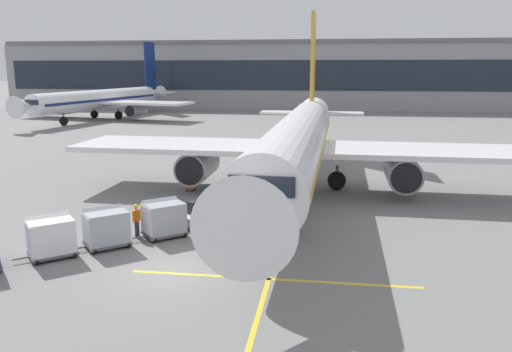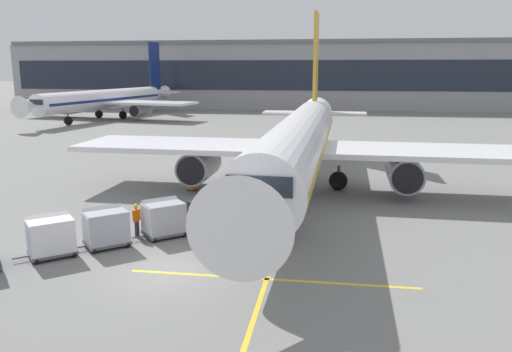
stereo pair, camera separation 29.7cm
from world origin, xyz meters
name	(u,v)px [view 2 (the right image)]	position (x,y,z in m)	size (l,w,h in m)	color
ground_plane	(168,272)	(0.00, 0.00, 0.00)	(600.00, 600.00, 0.00)	slate
parked_airplane	(299,142)	(4.45, 15.45, 3.48)	(31.52, 41.06, 13.75)	white
belt_loader	(216,208)	(0.47, 6.93, 0.91)	(4.52, 4.56, 3.31)	silver
baggage_cart_lead	(163,217)	(-1.71, 4.52, 1.00)	(2.60, 2.52, 1.91)	#515156
baggage_cart_second	(106,226)	(-3.96, 2.61, 1.00)	(2.60, 2.52, 1.91)	#515156
baggage_cart_third	(51,235)	(-5.88, 0.99, 1.00)	(2.60, 2.52, 1.91)	#515156
ground_crew_by_loader	(219,220)	(1.24, 4.47, 1.00)	(0.54, 0.37, 1.74)	black
ground_crew_by_carts	(218,213)	(0.85, 5.77, 1.00)	(0.51, 0.39, 1.74)	black
ground_crew_marshaller	(136,218)	(-3.04, 4.20, 1.00)	(0.28, 0.57, 1.74)	#333847
safety_cone_engine_keepout	(192,186)	(-3.00, 14.51, 0.33)	(0.59, 0.59, 0.68)	black
safety_cone_wingtip	(207,194)	(-1.35, 12.09, 0.35)	(0.63, 0.63, 0.71)	black
apron_guidance_line_lead_in	(295,193)	(4.26, 14.70, 0.00)	(0.20, 110.00, 0.01)	yellow
apron_guidance_line_stop_bar	(271,279)	(4.44, -0.14, 0.00)	(12.00, 0.20, 0.01)	yellow
terminal_building	(295,75)	(-2.06, 93.98, 7.03)	(123.83, 17.10, 14.17)	#939399
distant_airplane	(107,99)	(-31.43, 62.71, 3.30)	(31.88, 39.80, 13.49)	white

